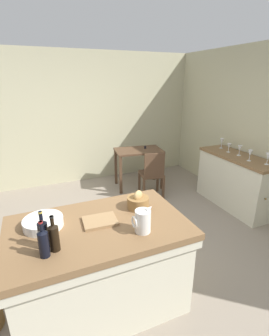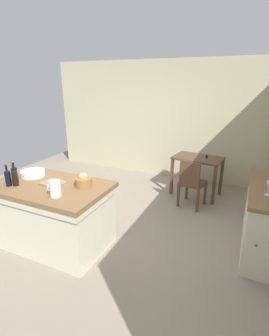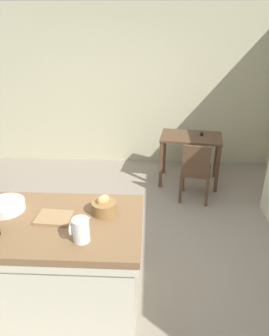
# 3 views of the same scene
# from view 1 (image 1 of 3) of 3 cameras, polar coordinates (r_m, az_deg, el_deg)

# --- Properties ---
(ground_plane) EXTENTS (6.76, 6.76, 0.00)m
(ground_plane) POSITION_cam_1_polar(r_m,az_deg,el_deg) (3.29, -4.34, -18.93)
(ground_plane) COLOR gray
(wall_back) EXTENTS (5.32, 0.12, 2.60)m
(wall_back) POSITION_cam_1_polar(r_m,az_deg,el_deg) (5.16, -14.23, 10.86)
(wall_back) COLOR #B7B28E
(wall_back) RESTS_ON ground
(island_table) EXTENTS (1.53, 0.93, 0.88)m
(island_table) POSITION_cam_1_polar(r_m,az_deg,el_deg) (2.43, -7.92, -21.03)
(island_table) COLOR brown
(island_table) RESTS_ON ground
(side_cabinet) EXTENTS (0.52, 1.40, 0.90)m
(side_cabinet) POSITION_cam_1_polar(r_m,az_deg,el_deg) (4.45, 22.40, -2.86)
(side_cabinet) COLOR brown
(side_cabinet) RESTS_ON ground
(writing_desk) EXTENTS (0.97, 0.68, 0.82)m
(writing_desk) POSITION_cam_1_polar(r_m,az_deg,el_deg) (4.82, 0.96, 2.82)
(writing_desk) COLOR #513826
(writing_desk) RESTS_ON ground
(wooden_chair) EXTENTS (0.47, 0.47, 0.88)m
(wooden_chair) POSITION_cam_1_polar(r_m,az_deg,el_deg) (4.40, 4.15, -1.23)
(wooden_chair) COLOR #513826
(wooden_chair) RESTS_ON ground
(pitcher) EXTENTS (0.17, 0.13, 0.23)m
(pitcher) POSITION_cam_1_polar(r_m,az_deg,el_deg) (2.03, 1.90, -12.20)
(pitcher) COLOR silver
(pitcher) RESTS_ON island_table
(wash_bowl) EXTENTS (0.33, 0.33, 0.08)m
(wash_bowl) POSITION_cam_1_polar(r_m,az_deg,el_deg) (2.25, -20.46, -11.81)
(wash_bowl) COLOR silver
(wash_bowl) RESTS_ON island_table
(bread_basket) EXTENTS (0.21, 0.21, 0.18)m
(bread_basket) POSITION_cam_1_polar(r_m,az_deg,el_deg) (2.39, 0.81, -7.83)
(bread_basket) COLOR olive
(bread_basket) RESTS_ON island_table
(cutting_board) EXTENTS (0.30, 0.24, 0.02)m
(cutting_board) POSITION_cam_1_polar(r_m,az_deg,el_deg) (2.21, -8.04, -12.09)
(cutting_board) COLOR #99754C
(cutting_board) RESTS_ON island_table
(wine_bottle_dark) EXTENTS (0.07, 0.07, 0.28)m
(wine_bottle_dark) POSITION_cam_1_polar(r_m,az_deg,el_deg) (1.92, -18.22, -14.92)
(wine_bottle_dark) COLOR black
(wine_bottle_dark) RESTS_ON island_table
(wine_bottle_amber) EXTENTS (0.07, 0.07, 0.30)m
(wine_bottle_amber) POSITION_cam_1_polar(r_m,az_deg,el_deg) (1.96, -20.48, -14.02)
(wine_bottle_amber) COLOR black
(wine_bottle_amber) RESTS_ON island_table
(wine_bottle_green) EXTENTS (0.07, 0.07, 0.28)m
(wine_bottle_green) POSITION_cam_1_polar(r_m,az_deg,el_deg) (1.88, -20.43, -15.93)
(wine_bottle_green) COLOR black
(wine_bottle_green) RESTS_ON island_table
(wine_glass_far_left) EXTENTS (0.07, 0.07, 0.17)m
(wine_glass_far_left) POSITION_cam_1_polar(r_m,az_deg,el_deg) (4.01, 28.65, 2.32)
(wine_glass_far_left) COLOR white
(wine_glass_far_left) RESTS_ON side_cabinet
(wine_glass_left) EXTENTS (0.07, 0.07, 0.17)m
(wine_glass_left) POSITION_cam_1_polar(r_m,az_deg,el_deg) (4.07, 25.32, 3.12)
(wine_glass_left) COLOR white
(wine_glass_left) RESTS_ON side_cabinet
(wine_glass_middle) EXTENTS (0.07, 0.07, 0.17)m
(wine_glass_middle) POSITION_cam_1_polar(r_m,az_deg,el_deg) (4.30, 23.30, 4.15)
(wine_glass_middle) COLOR white
(wine_glass_middle) RESTS_ON side_cabinet
(wine_glass_right) EXTENTS (0.07, 0.07, 0.15)m
(wine_glass_right) POSITION_cam_1_polar(r_m,az_deg,el_deg) (4.44, 21.14, 4.76)
(wine_glass_right) COLOR white
(wine_glass_right) RESTS_ON side_cabinet
(wine_glass_far_right) EXTENTS (0.07, 0.07, 0.18)m
(wine_glass_far_right) POSITION_cam_1_polar(r_m,az_deg,el_deg) (4.66, 19.67, 5.85)
(wine_glass_far_right) COLOR white
(wine_glass_far_right) RESTS_ON side_cabinet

